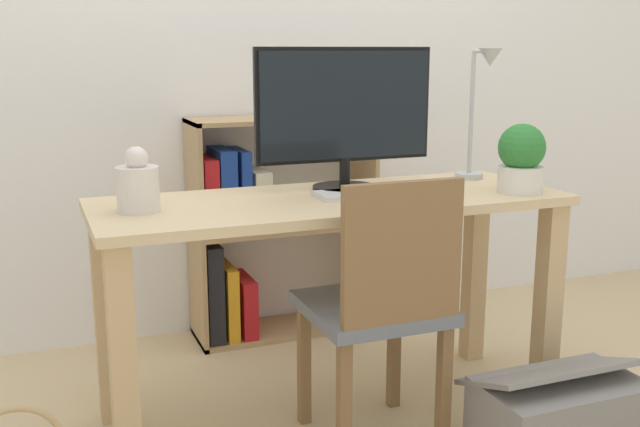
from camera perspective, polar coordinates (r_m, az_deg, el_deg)
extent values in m
plane|color=#CCB284|center=(2.61, 0.84, -14.82)|extent=(10.00, 10.00, 0.00)
cube|color=white|center=(3.21, -5.71, 14.23)|extent=(8.00, 0.05, 2.60)
cube|color=#D8BC8C|center=(2.37, 0.89, 0.90)|extent=(1.49, 0.55, 0.03)
cube|color=tan|center=(2.11, -14.73, -11.52)|extent=(0.07, 0.07, 0.71)
cube|color=tan|center=(2.63, 16.96, -6.81)|extent=(0.07, 0.07, 0.71)
cube|color=tan|center=(2.52, -16.00, -7.61)|extent=(0.07, 0.07, 0.71)
cube|color=tan|center=(2.97, 11.69, -4.33)|extent=(0.07, 0.07, 0.71)
cylinder|color=black|center=(2.48, 1.89, 1.94)|extent=(0.21, 0.21, 0.02)
cylinder|color=black|center=(2.47, 1.90, 3.20)|extent=(0.04, 0.04, 0.09)
cube|color=black|center=(2.45, 1.88, 8.28)|extent=(0.61, 0.02, 0.37)
cube|color=black|center=(2.44, 1.94, 8.27)|extent=(0.58, 0.03, 0.34)
cube|color=silver|center=(2.39, 3.51, 1.56)|extent=(0.32, 0.13, 0.02)
cylinder|color=silver|center=(2.20, -13.70, 1.81)|extent=(0.12, 0.12, 0.13)
sphere|color=silver|center=(2.19, -13.82, 4.12)|extent=(0.07, 0.07, 0.07)
cylinder|color=#B7B7BC|center=(2.77, 11.26, 2.86)|extent=(0.10, 0.10, 0.02)
cylinder|color=#B7B7BC|center=(2.74, 11.46, 7.51)|extent=(0.02, 0.02, 0.43)
cylinder|color=#B7B7BC|center=(2.69, 12.25, 11.99)|extent=(0.01, 0.10, 0.01)
cone|color=#B7B7BC|center=(2.65, 12.84, 11.53)|extent=(0.08, 0.08, 0.06)
cylinder|color=silver|center=(2.52, 14.99, 2.53)|extent=(0.14, 0.14, 0.09)
sphere|color=#2D7A33|center=(2.51, 15.13, 4.89)|extent=(0.15, 0.15, 0.15)
cube|color=slate|center=(2.30, 4.01, -7.18)|extent=(0.40, 0.40, 0.04)
cube|color=brown|center=(2.07, 6.31, -3.02)|extent=(0.36, 0.03, 0.40)
cube|color=brown|center=(2.19, 1.85, -14.57)|extent=(0.04, 0.04, 0.41)
cube|color=brown|center=(2.32, 9.40, -13.05)|extent=(0.04, 0.04, 0.41)
cube|color=brown|center=(2.46, -1.22, -11.39)|extent=(0.04, 0.04, 0.41)
cube|color=brown|center=(2.58, 5.66, -10.27)|extent=(0.04, 0.04, 0.41)
cube|color=tan|center=(3.06, -9.44, -1.61)|extent=(0.02, 0.28, 0.92)
cube|color=tan|center=(3.29, 3.29, -0.48)|extent=(0.02, 0.28, 0.92)
cube|color=tan|center=(3.29, -2.76, -8.71)|extent=(0.76, 0.28, 0.02)
cube|color=tan|center=(3.08, -2.93, 7.17)|extent=(0.76, 0.28, 0.02)
cube|color=tan|center=(3.16, -2.84, -1.03)|extent=(0.73, 0.28, 0.02)
cube|color=black|center=(3.14, -8.36, -5.78)|extent=(0.07, 0.24, 0.41)
cube|color=orange|center=(3.17, -7.10, -6.53)|extent=(0.05, 0.24, 0.31)
cube|color=red|center=(3.20, -5.83, -6.90)|extent=(0.06, 0.24, 0.25)
cube|color=red|center=(3.04, -8.67, 1.41)|extent=(0.06, 0.24, 0.30)
cube|color=navy|center=(3.05, -7.43, 1.80)|extent=(0.07, 0.24, 0.34)
cube|color=navy|center=(3.07, -6.13, 1.85)|extent=(0.04, 0.24, 0.33)
cube|color=beige|center=(3.10, -4.87, 1.15)|extent=(0.07, 0.24, 0.24)
cube|color=gray|center=(2.40, 17.75, -14.75)|extent=(0.48, 0.28, 0.24)
cube|color=gray|center=(2.39, 17.09, -11.46)|extent=(0.49, 0.27, 0.11)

